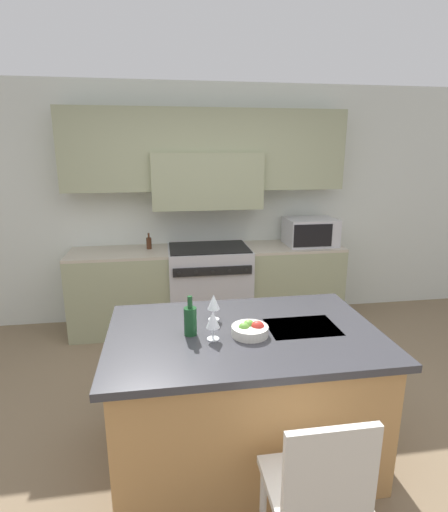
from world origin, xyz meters
The scene contains 12 objects.
ground_plane centered at (0.00, 0.00, 0.00)m, with size 10.00×10.00×0.00m, color #7A664C.
back_cabinetry centered at (0.00, 2.22, 1.58)m, with size 10.00×0.46×2.70m.
back_counter centered at (0.00, 1.97, 0.46)m, with size 3.04×0.62×0.91m.
range_stove centered at (0.00, 1.95, 0.47)m, with size 0.90×0.70×0.93m.
microwave centered at (1.18, 1.96, 1.07)m, with size 0.56×0.44×0.31m.
kitchen_island centered at (-0.02, -0.11, 0.45)m, with size 1.68×1.09×0.89m.
island_chair centered at (0.13, -0.99, 0.53)m, with size 0.42×0.40×0.93m.
wine_bottle centered at (-0.35, -0.11, 0.98)m, with size 0.08×0.08×0.25m.
wine_glass_near centered at (-0.23, -0.19, 1.01)m, with size 0.08×0.08×0.18m.
wine_glass_far centered at (-0.19, 0.09, 1.01)m, with size 0.08×0.08×0.18m.
fruit_bowl centered at (0.01, -0.17, 0.92)m, with size 0.22×0.22×0.09m.
oil_bottle_on_counter centered at (-0.66, 2.04, 0.98)m, with size 0.06×0.06×0.18m.
Camera 1 is at (-0.50, -2.34, 1.98)m, focal length 28.00 mm.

